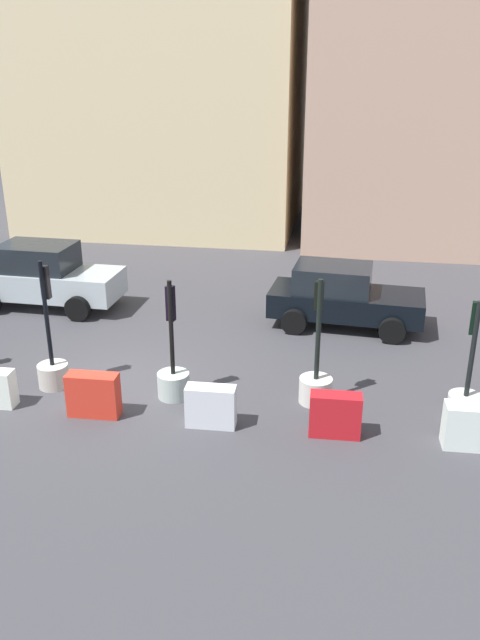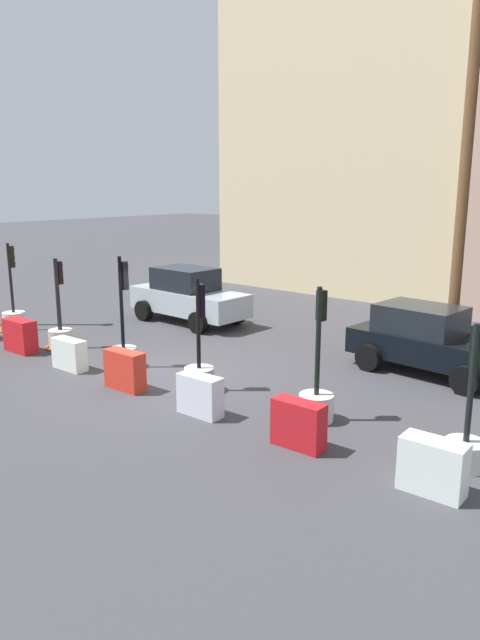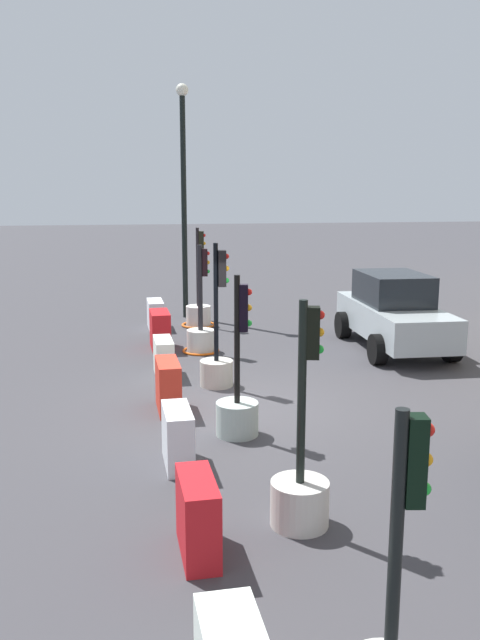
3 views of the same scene
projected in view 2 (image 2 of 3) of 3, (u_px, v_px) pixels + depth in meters
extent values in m
plane|color=#3D3B40|center=(167.00, 376.00, 14.29)|extent=(120.00, 120.00, 0.00)
cylinder|color=silver|center=(14.00, 321.00, 18.82)|extent=(0.70, 0.70, 0.58)
cylinder|color=black|center=(11.00, 278.00, 18.50)|extent=(0.09, 0.09, 2.21)
cube|color=black|center=(12.00, 257.00, 18.45)|extent=(0.16, 0.16, 0.68)
sphere|color=red|center=(13.00, 249.00, 18.47)|extent=(0.09, 0.09, 0.09)
sphere|color=orange|center=(14.00, 257.00, 18.52)|extent=(0.09, 0.09, 0.09)
sphere|color=green|center=(14.00, 264.00, 18.57)|extent=(0.09, 0.09, 0.09)
torus|color=orange|center=(15.00, 329.00, 18.88)|extent=(0.97, 0.97, 0.06)
cylinder|color=silver|center=(61.00, 339.00, 16.73)|extent=(0.67, 0.67, 0.54)
cylinder|color=black|center=(58.00, 295.00, 16.44)|extent=(0.12, 0.12, 2.04)
cube|color=black|center=(60.00, 273.00, 16.40)|extent=(0.15, 0.13, 0.64)
sphere|color=red|center=(61.00, 265.00, 16.41)|extent=(0.09, 0.09, 0.09)
sphere|color=orange|center=(62.00, 273.00, 16.46)|extent=(0.09, 0.09, 0.09)
sphere|color=green|center=(62.00, 280.00, 16.50)|extent=(0.09, 0.09, 0.09)
torus|color=orange|center=(61.00, 347.00, 16.78)|extent=(0.89, 0.89, 0.05)
cylinder|color=#BBB7AB|center=(124.00, 357.00, 14.97)|extent=(0.66, 0.66, 0.52)
cylinder|color=black|center=(121.00, 303.00, 14.64)|extent=(0.09, 0.09, 2.33)
cube|color=black|center=(124.00, 276.00, 14.58)|extent=(0.16, 0.15, 0.71)
sphere|color=red|center=(126.00, 266.00, 14.60)|extent=(0.11, 0.11, 0.11)
sphere|color=orange|center=(127.00, 275.00, 14.65)|extent=(0.11, 0.11, 0.11)
sphere|color=green|center=(127.00, 284.00, 14.70)|extent=(0.11, 0.11, 0.11)
cylinder|color=#A8B8B1|center=(199.00, 379.00, 13.24)|extent=(0.68, 0.68, 0.54)
cylinder|color=black|center=(198.00, 324.00, 12.95)|extent=(0.09, 0.09, 2.04)
cube|color=black|center=(201.00, 301.00, 12.94)|extent=(0.19, 0.16, 0.74)
sphere|color=red|center=(202.00, 289.00, 12.95)|extent=(0.11, 0.11, 0.11)
sphere|color=orange|center=(203.00, 300.00, 13.01)|extent=(0.11, 0.11, 0.11)
sphere|color=green|center=(203.00, 311.00, 13.06)|extent=(0.11, 0.11, 0.11)
cylinder|color=beige|center=(316.00, 407.00, 11.57)|extent=(0.69, 0.69, 0.54)
cylinder|color=black|center=(318.00, 342.00, 11.26)|extent=(0.10, 0.10, 2.15)
cube|color=black|center=(321.00, 305.00, 11.22)|extent=(0.19, 0.18, 0.59)
sphere|color=red|center=(323.00, 295.00, 11.25)|extent=(0.10, 0.10, 0.10)
sphere|color=orange|center=(323.00, 305.00, 11.29)|extent=(0.10, 0.10, 0.10)
sphere|color=green|center=(323.00, 315.00, 11.34)|extent=(0.10, 0.10, 0.10)
cylinder|color=silver|center=(465.00, 454.00, 9.63)|extent=(0.68, 0.68, 0.46)
cylinder|color=black|center=(471.00, 384.00, 9.36)|extent=(0.10, 0.10, 1.98)
cube|color=black|center=(476.00, 346.00, 9.32)|extent=(0.18, 0.16, 0.65)
sphere|color=red|center=(478.00, 331.00, 9.34)|extent=(0.10, 0.10, 0.10)
sphere|color=orange|center=(477.00, 345.00, 9.39)|extent=(0.10, 0.10, 0.10)
sphere|color=green|center=(476.00, 358.00, 9.44)|extent=(0.10, 0.10, 0.10)
cube|color=red|center=(20.00, 336.00, 16.31)|extent=(1.07, 0.48, 0.92)
cube|color=white|center=(69.00, 354.00, 14.76)|extent=(1.02, 0.40, 0.79)
cube|color=red|center=(125.00, 370.00, 13.31)|extent=(1.04, 0.41, 0.90)
cube|color=silver|center=(200.00, 395.00, 11.81)|extent=(0.98, 0.41, 0.83)
cube|color=red|center=(298.00, 424.00, 10.34)|extent=(0.98, 0.41, 0.86)
cube|color=white|center=(433.00, 467.00, 8.80)|extent=(0.99, 0.48, 0.85)
cube|color=black|center=(433.00, 348.00, 14.36)|extent=(4.14, 1.95, 0.64)
cube|color=black|center=(420.00, 319.00, 14.48)|extent=(2.08, 1.59, 0.69)
cylinder|color=black|center=(466.00, 380.00, 12.98)|extent=(0.68, 0.33, 0.66)
cylinder|color=black|center=(404.00, 344.00, 15.90)|extent=(0.68, 0.33, 0.66)
cylinder|color=black|center=(369.00, 358.00, 14.69)|extent=(0.68, 0.33, 0.66)
cube|color=#AAB7BC|center=(189.00, 301.00, 19.80)|extent=(4.39, 1.75, 0.76)
cube|color=black|center=(185.00, 279.00, 19.74)|extent=(2.10, 1.49, 0.74)
cylinder|color=black|center=(144.00, 310.00, 20.13)|extent=(0.70, 0.30, 0.69)
cylinder|color=black|center=(181.00, 303.00, 21.39)|extent=(0.70, 0.30, 0.69)
cylinder|color=black|center=(198.00, 322.00, 18.38)|extent=(0.70, 0.30, 0.69)
cylinder|color=black|center=(236.00, 314.00, 19.64)|extent=(0.70, 0.30, 0.69)
cube|color=beige|center=(376.00, 103.00, 26.11)|extent=(11.14, 8.57, 16.22)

